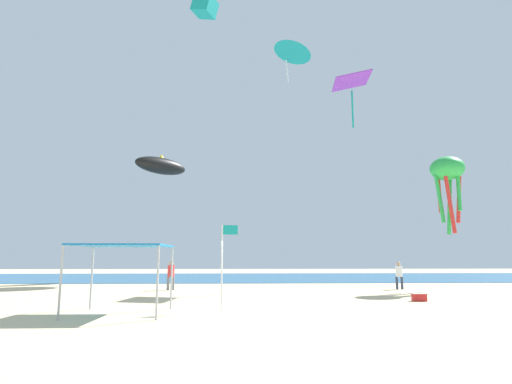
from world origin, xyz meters
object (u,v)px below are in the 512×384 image
(cooler_box, at_px, (419,297))
(kite_diamond_purple, at_px, (352,83))
(kite_delta_teal, at_px, (293,50))
(person_near_tent, at_px, (171,273))
(banner_flag, at_px, (224,257))
(kite_inflatable_black, at_px, (161,166))
(canopy_tent, at_px, (123,248))
(person_leftmost, at_px, (399,273))
(kite_octopus_green, at_px, (447,172))

(cooler_box, distance_m, kite_diamond_purple, 17.22)
(kite_diamond_purple, bearing_deg, kite_delta_teal, -160.85)
(person_near_tent, xyz_separation_m, kite_diamond_purple, (12.13, 2.87, 13.39))
(person_near_tent, relative_size, kite_delta_teal, 0.34)
(banner_flag, relative_size, kite_diamond_purple, 0.81)
(kite_inflatable_black, bearing_deg, canopy_tent, -125.49)
(banner_flag, bearing_deg, kite_delta_teal, 75.96)
(canopy_tent, relative_size, cooler_box, 5.30)
(person_leftmost, xyz_separation_m, kite_inflatable_black, (-16.58, 10.36, 8.86))
(canopy_tent, distance_m, cooler_box, 12.67)
(cooler_box, relative_size, kite_inflatable_black, 0.12)
(cooler_box, bearing_deg, banner_flag, -161.90)
(kite_delta_teal, relative_size, kite_diamond_purple, 1.30)
(kite_octopus_green, bearing_deg, cooler_box, -72.90)
(banner_flag, distance_m, kite_octopus_green, 16.77)
(kite_octopus_green, distance_m, kite_diamond_purple, 9.45)
(kite_delta_teal, distance_m, kite_diamond_purple, 14.82)
(person_near_tent, bearing_deg, kite_octopus_green, 166.55)
(banner_flag, bearing_deg, cooler_box, 18.10)
(kite_delta_teal, bearing_deg, person_near_tent, -50.28)
(canopy_tent, height_order, person_leftmost, canopy_tent)
(banner_flag, xyz_separation_m, kite_delta_teal, (6.04, 24.15, 21.26))
(kite_inflatable_black, distance_m, kite_delta_teal, 18.63)
(person_near_tent, bearing_deg, canopy_tent, 79.54)
(person_leftmost, bearing_deg, banner_flag, 57.67)
(person_leftmost, xyz_separation_m, banner_flag, (-10.28, -9.63, 0.94))
(person_leftmost, distance_m, kite_octopus_green, 6.86)
(canopy_tent, bearing_deg, cooler_box, 17.44)
(canopy_tent, bearing_deg, kite_delta_teal, 69.31)
(person_leftmost, bearing_deg, canopy_tent, 52.23)
(person_leftmost, bearing_deg, kite_delta_teal, -59.15)
(canopy_tent, xyz_separation_m, person_leftmost, (13.73, 10.60, -1.25))
(banner_flag, xyz_separation_m, kite_octopus_green, (13.32, 8.79, 5.16))
(person_leftmost, height_order, cooler_box, person_leftmost)
(cooler_box, bearing_deg, kite_delta_teal, 96.51)
(kite_octopus_green, distance_m, kite_inflatable_black, 22.75)
(kite_inflatable_black, xyz_separation_m, kite_diamond_purple, (14.94, -7.49, 4.56))
(kite_octopus_green, relative_size, kite_inflatable_black, 1.01)
(banner_flag, xyz_separation_m, kite_inflatable_black, (-6.30, 19.99, 7.93))
(canopy_tent, bearing_deg, kite_octopus_green, 30.22)
(person_near_tent, height_order, kite_inflatable_black, kite_inflatable_black)
(person_leftmost, xyz_separation_m, kite_octopus_green, (3.03, -0.84, 6.09))
(canopy_tent, bearing_deg, kite_inflatable_black, 97.73)
(cooler_box, height_order, kite_diamond_purple, kite_diamond_purple)
(kite_octopus_green, height_order, kite_inflatable_black, kite_inflatable_black)
(kite_diamond_purple, bearing_deg, kite_inflatable_black, -110.09)
(banner_flag, distance_m, cooler_box, 9.08)
(canopy_tent, height_order, kite_delta_teal, kite_delta_teal)
(person_near_tent, relative_size, kite_inflatable_black, 0.36)
(canopy_tent, relative_size, kite_octopus_green, 0.64)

